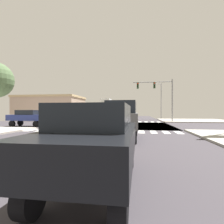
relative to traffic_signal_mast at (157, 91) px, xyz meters
name	(u,v)px	position (x,y,z in m)	size (l,w,h in m)	color
ground	(115,125)	(-6.06, -7.69, -5.17)	(90.00, 90.00, 0.05)	#373339
sidewalk_corner_ne	(194,120)	(6.94, 4.31, -5.08)	(12.00, 12.00, 0.14)	#A09B91
sidewalk_corner_nw	(59,120)	(-19.06, 4.31, -5.08)	(12.00, 12.00, 0.14)	#9D9897
crosswalk_near	(101,131)	(-6.31, -14.99, -5.15)	(13.50, 2.00, 0.01)	white
crosswalk_far	(119,122)	(-6.31, -0.39, -5.15)	(13.50, 2.00, 0.01)	white
traffic_signal_mast	(157,91)	(0.00, 0.00, 0.00)	(6.42, 0.55, 6.99)	gray
street_lamp	(160,98)	(1.75, 11.13, -0.35)	(1.78, 0.32, 8.02)	gray
bank_building	(51,108)	(-22.32, 7.19, -2.61)	(14.91, 9.47, 5.06)	tan
suv_nearside_1	(122,112)	(-8.06, 25.92, -3.75)	(1.96, 4.60, 2.34)	black
suv_farside_2	(114,112)	(-11.06, 28.02, -3.75)	(1.96, 4.60, 2.34)	black
suv_queued_3	(122,117)	(-4.06, -19.03, -3.75)	(1.96, 4.60, 2.34)	black
box_truck_leading_1	(105,108)	(-11.06, 12.69, -2.58)	(2.40, 7.20, 4.85)	black
sedan_trailing_1	(95,137)	(-4.06, -26.16, -4.03)	(1.80, 4.30, 1.88)	black
pickup_middle_2	(116,113)	(-8.06, 10.34, -3.86)	(2.00, 5.10, 2.35)	black
sedan_outer_2	(112,115)	(-8.06, 3.56, -4.03)	(1.80, 4.30, 1.88)	black
sedan_inner_3	(28,117)	(-15.71, -11.19, -4.03)	(4.30, 1.80, 1.88)	black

